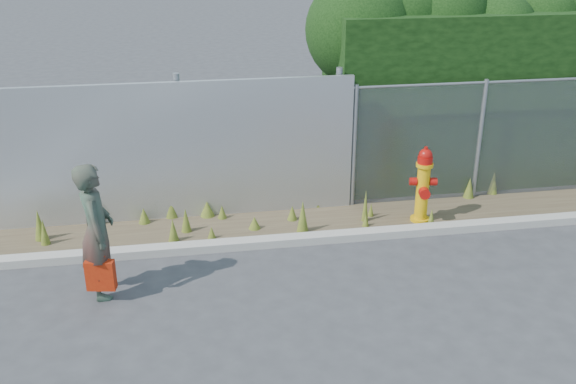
# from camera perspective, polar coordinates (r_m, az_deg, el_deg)

# --- Properties ---
(ground) EXTENTS (80.00, 80.00, 0.00)m
(ground) POSITION_cam_1_polar(r_m,az_deg,el_deg) (7.97, 3.87, -10.39)
(ground) COLOR #39393C
(ground) RESTS_ON ground
(curb) EXTENTS (16.00, 0.22, 0.12)m
(curb) POSITION_cam_1_polar(r_m,az_deg,el_deg) (9.47, 1.39, -4.20)
(curb) COLOR #AAA49A
(curb) RESTS_ON ground
(weed_strip) EXTENTS (16.00, 1.33, 0.53)m
(weed_strip) POSITION_cam_1_polar(r_m,az_deg,el_deg) (9.99, -3.11, -2.43)
(weed_strip) COLOR #4E402D
(weed_strip) RESTS_ON ground
(corrugated_fence) EXTENTS (8.50, 0.21, 2.30)m
(corrugated_fence) POSITION_cam_1_polar(r_m,az_deg,el_deg) (10.15, -18.23, 2.93)
(corrugated_fence) COLOR #AAACB1
(corrugated_fence) RESTS_ON ground
(chainlink_fence) EXTENTS (6.50, 0.07, 2.05)m
(chainlink_fence) POSITION_cam_1_polar(r_m,az_deg,el_deg) (11.64, 21.33, 4.61)
(chainlink_fence) COLOR gray
(chainlink_fence) RESTS_ON ground
(hedge) EXTENTS (7.72, 1.99, 3.68)m
(hedge) POSITION_cam_1_polar(r_m,az_deg,el_deg) (12.33, 19.84, 10.92)
(hedge) COLOR black
(hedge) RESTS_ON ground
(fire_hydrant) EXTENTS (0.42, 0.37, 1.24)m
(fire_hydrant) POSITION_cam_1_polar(r_m,az_deg,el_deg) (10.12, 11.91, 0.50)
(fire_hydrant) COLOR #E9AD0C
(fire_hydrant) RESTS_ON ground
(woman) EXTENTS (0.48, 0.68, 1.76)m
(woman) POSITION_cam_1_polar(r_m,az_deg,el_deg) (8.20, -16.65, -3.34)
(woman) COLOR #106A4E
(woman) RESTS_ON ground
(red_tote_bag) EXTENTS (0.35, 0.13, 0.46)m
(red_tote_bag) POSITION_cam_1_polar(r_m,az_deg,el_deg) (8.25, -16.32, -7.10)
(red_tote_bag) COLOR #A11C09
(black_shoulder_bag) EXTENTS (0.22, 0.09, 0.16)m
(black_shoulder_bag) POSITION_cam_1_polar(r_m,az_deg,el_deg) (8.36, -16.71, -2.33)
(black_shoulder_bag) COLOR black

